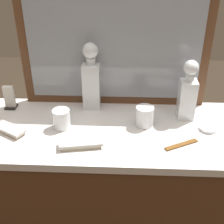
{
  "coord_description": "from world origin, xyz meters",
  "views": [
    {
      "loc": [
        0.05,
        -1.06,
        1.53
      ],
      "look_at": [
        0.0,
        0.0,
        0.9
      ],
      "focal_mm": 48.62,
      "sensor_mm": 36.0,
      "label": 1
    }
  ],
  "objects_px": {
    "silver_brush_left": "(81,144)",
    "porcelain_dish": "(208,128)",
    "crystal_decanter_left": "(187,96)",
    "tortoiseshell_comb": "(181,145)",
    "crystal_tumbler_rear": "(62,119)",
    "silver_brush_far_left": "(10,130)",
    "crystal_tumbler_far_right": "(144,117)",
    "crystal_decanter_far_right": "(91,82)",
    "napkin_holder": "(10,99)"
  },
  "relations": [
    {
      "from": "silver_brush_left",
      "to": "porcelain_dish",
      "type": "xyz_separation_m",
      "value": [
        0.51,
        0.14,
        -0.01
      ]
    },
    {
      "from": "crystal_decanter_left",
      "to": "tortoiseshell_comb",
      "type": "distance_m",
      "value": 0.24
    },
    {
      "from": "crystal_tumbler_rear",
      "to": "silver_brush_far_left",
      "type": "height_order",
      "value": "crystal_tumbler_rear"
    },
    {
      "from": "crystal_tumbler_rear",
      "to": "tortoiseshell_comb",
      "type": "xyz_separation_m",
      "value": [
        0.48,
        -0.11,
        -0.03
      ]
    },
    {
      "from": "porcelain_dish",
      "to": "silver_brush_left",
      "type": "bearing_deg",
      "value": -164.82
    },
    {
      "from": "crystal_decanter_left",
      "to": "porcelain_dish",
      "type": "height_order",
      "value": "crystal_decanter_left"
    },
    {
      "from": "crystal_decanter_left",
      "to": "crystal_tumbler_far_right",
      "type": "bearing_deg",
      "value": -157.83
    },
    {
      "from": "silver_brush_left",
      "to": "silver_brush_far_left",
      "type": "xyz_separation_m",
      "value": [
        -0.31,
        0.08,
        0.0
      ]
    },
    {
      "from": "crystal_decanter_far_right",
      "to": "silver_brush_far_left",
      "type": "bearing_deg",
      "value": -143.67
    },
    {
      "from": "tortoiseshell_comb",
      "to": "crystal_decanter_left",
      "type": "bearing_deg",
      "value": 78.01
    },
    {
      "from": "crystal_decanter_far_right",
      "to": "silver_brush_left",
      "type": "distance_m",
      "value": 0.33
    },
    {
      "from": "silver_brush_left",
      "to": "napkin_holder",
      "type": "distance_m",
      "value": 0.47
    },
    {
      "from": "tortoiseshell_comb",
      "to": "napkin_holder",
      "type": "distance_m",
      "value": 0.8
    },
    {
      "from": "silver_brush_left",
      "to": "napkin_holder",
      "type": "relative_size",
      "value": 1.59
    },
    {
      "from": "crystal_decanter_left",
      "to": "crystal_decanter_far_right",
      "type": "relative_size",
      "value": 0.86
    },
    {
      "from": "crystal_tumbler_rear",
      "to": "silver_brush_left",
      "type": "relative_size",
      "value": 0.47
    },
    {
      "from": "silver_brush_left",
      "to": "tortoiseshell_comb",
      "type": "bearing_deg",
      "value": 3.7
    },
    {
      "from": "napkin_holder",
      "to": "porcelain_dish",
      "type": "bearing_deg",
      "value": -9.48
    },
    {
      "from": "crystal_tumbler_far_right",
      "to": "napkin_holder",
      "type": "xyz_separation_m",
      "value": [
        -0.62,
        0.12,
        0.01
      ]
    },
    {
      "from": "silver_brush_far_left",
      "to": "tortoiseshell_comb",
      "type": "height_order",
      "value": "silver_brush_far_left"
    },
    {
      "from": "crystal_decanter_far_right",
      "to": "porcelain_dish",
      "type": "distance_m",
      "value": 0.54
    },
    {
      "from": "napkin_holder",
      "to": "crystal_decanter_far_right",
      "type": "bearing_deg",
      "value": 4.41
    },
    {
      "from": "tortoiseshell_comb",
      "to": "crystal_tumbler_far_right",
      "type": "bearing_deg",
      "value": 134.85
    },
    {
      "from": "tortoiseshell_comb",
      "to": "crystal_decanter_far_right",
      "type": "bearing_deg",
      "value": 142.19
    },
    {
      "from": "crystal_tumbler_rear",
      "to": "silver_brush_left",
      "type": "xyz_separation_m",
      "value": [
        0.1,
        -0.13,
        -0.02
      ]
    },
    {
      "from": "crystal_tumbler_far_right",
      "to": "crystal_tumbler_rear",
      "type": "relative_size",
      "value": 1.06
    },
    {
      "from": "crystal_decanter_far_right",
      "to": "porcelain_dish",
      "type": "height_order",
      "value": "crystal_decanter_far_right"
    },
    {
      "from": "silver_brush_far_left",
      "to": "crystal_decanter_far_right",
      "type": "bearing_deg",
      "value": 36.33
    },
    {
      "from": "crystal_decanter_left",
      "to": "crystal_tumbler_rear",
      "type": "bearing_deg",
      "value": -168.8
    },
    {
      "from": "crystal_tumbler_far_right",
      "to": "tortoiseshell_comb",
      "type": "bearing_deg",
      "value": -45.15
    },
    {
      "from": "silver_brush_far_left",
      "to": "napkin_holder",
      "type": "distance_m",
      "value": 0.22
    },
    {
      "from": "crystal_decanter_left",
      "to": "porcelain_dish",
      "type": "relative_size",
      "value": 3.68
    },
    {
      "from": "silver_brush_left",
      "to": "crystal_decanter_left",
      "type": "bearing_deg",
      "value": 28.87
    },
    {
      "from": "crystal_decanter_far_right",
      "to": "porcelain_dish",
      "type": "xyz_separation_m",
      "value": [
        0.5,
        -0.18,
        -0.12
      ]
    },
    {
      "from": "crystal_decanter_left",
      "to": "crystal_tumbler_rear",
      "type": "distance_m",
      "value": 0.54
    },
    {
      "from": "silver_brush_far_left",
      "to": "crystal_tumbler_rear",
      "type": "bearing_deg",
      "value": 13.57
    },
    {
      "from": "silver_brush_far_left",
      "to": "napkin_holder",
      "type": "bearing_deg",
      "value": 107.22
    },
    {
      "from": "crystal_tumbler_rear",
      "to": "crystal_decanter_far_right",
      "type": "bearing_deg",
      "value": 59.16
    },
    {
      "from": "silver_brush_far_left",
      "to": "porcelain_dish",
      "type": "xyz_separation_m",
      "value": [
        0.82,
        0.06,
        -0.01
      ]
    },
    {
      "from": "napkin_holder",
      "to": "crystal_tumbler_rear",
      "type": "bearing_deg",
      "value": -29.55
    },
    {
      "from": "crystal_tumbler_rear",
      "to": "napkin_holder",
      "type": "relative_size",
      "value": 0.75
    },
    {
      "from": "crystal_decanter_far_right",
      "to": "napkin_holder",
      "type": "xyz_separation_m",
      "value": [
        -0.38,
        -0.03,
        -0.08
      ]
    },
    {
      "from": "crystal_decanter_left",
      "to": "porcelain_dish",
      "type": "xyz_separation_m",
      "value": [
        0.08,
        -0.1,
        -0.1
      ]
    },
    {
      "from": "silver_brush_left",
      "to": "napkin_holder",
      "type": "bearing_deg",
      "value": 142.18
    },
    {
      "from": "crystal_tumbler_far_right",
      "to": "porcelain_dish",
      "type": "relative_size",
      "value": 1.2
    },
    {
      "from": "tortoiseshell_comb",
      "to": "silver_brush_far_left",
      "type": "bearing_deg",
      "value": 175.22
    },
    {
      "from": "tortoiseshell_comb",
      "to": "porcelain_dish",
      "type": "bearing_deg",
      "value": 41.92
    },
    {
      "from": "porcelain_dish",
      "to": "crystal_tumbler_rear",
      "type": "bearing_deg",
      "value": -179.41
    },
    {
      "from": "crystal_tumbler_far_right",
      "to": "silver_brush_far_left",
      "type": "bearing_deg",
      "value": -171.74
    },
    {
      "from": "silver_brush_far_left",
      "to": "tortoiseshell_comb",
      "type": "distance_m",
      "value": 0.69
    }
  ]
}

